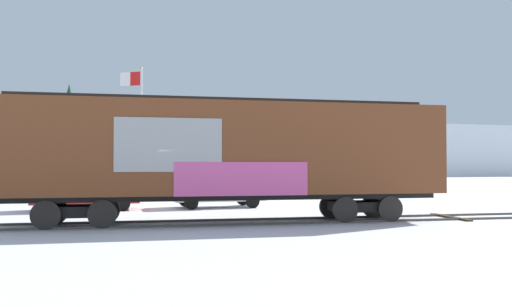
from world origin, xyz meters
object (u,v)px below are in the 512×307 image
(freight_car, at_px, (227,151))
(flagpole, at_px, (137,114))
(parked_car_red, at_px, (86,190))
(parked_car_white, at_px, (217,190))

(freight_car, xyz_separation_m, flagpole, (-2.46, 13.37, 2.50))
(freight_car, xyz_separation_m, parked_car_red, (-4.95, 6.69, -1.62))
(flagpole, distance_m, parked_car_white, 8.67)
(parked_car_white, bearing_deg, freight_car, -98.48)
(freight_car, relative_size, flagpole, 1.98)
(parked_car_red, distance_m, parked_car_white, 5.94)
(flagpole, xyz_separation_m, parked_car_white, (3.44, -6.77, -4.17))
(flagpole, height_order, parked_car_white, flagpole)
(flagpole, relative_size, parked_car_red, 1.70)
(freight_car, height_order, parked_car_white, freight_car)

